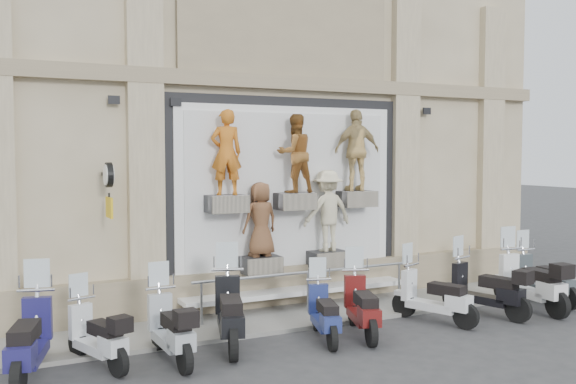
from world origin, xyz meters
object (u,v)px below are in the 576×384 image
scooter_j (543,268)px  scooter_e (324,302)px  clock_sign_bracket (109,183)px  scooter_b (97,323)px  scooter_d (230,298)px  scooter_i (530,270)px  scooter_c (170,315)px  scooter_f (362,294)px  scooter_h (486,278)px  guard_rail (308,293)px  scooter_a (29,323)px  scooter_g (434,285)px

scooter_j → scooter_e: bearing=-175.2°
scooter_e → clock_sign_bracket: bearing=164.2°
clock_sign_bracket → scooter_j: size_ratio=0.53×
scooter_b → scooter_e: size_ratio=1.00×
scooter_d → scooter_i: (6.65, -0.44, -0.00)m
scooter_c → scooter_j: (8.55, 0.19, 0.02)m
scooter_i → scooter_c: bearing=-177.2°
scooter_i → scooter_f: bearing=-176.2°
scooter_d → scooter_f: scooter_d is taller
scooter_e → scooter_h: bearing=17.1°
scooter_e → scooter_f: 0.77m
clock_sign_bracket → scooter_i: 8.83m
scooter_b → scooter_i: size_ratio=0.82×
scooter_b → scooter_j: 9.66m
clock_sign_bracket → scooter_e: size_ratio=0.59×
clock_sign_bracket → scooter_e: bearing=-32.9°
scooter_c → scooter_f: scooter_f is taller
guard_rail → scooter_a: (-5.46, -1.46, 0.38)m
scooter_d → scooter_h: size_ratio=1.08×
scooter_b → scooter_e: bearing=-23.6°
scooter_d → scooter_e: (1.65, -0.38, -0.16)m
guard_rail → scooter_f: scooter_f is taller
scooter_d → scooter_g: (4.17, -0.33, -0.10)m
clock_sign_bracket → scooter_e: (3.32, -2.15, -2.10)m
scooter_i → scooter_g: bearing=-178.6°
clock_sign_bracket → scooter_b: 2.83m
scooter_j → scooter_a: bearing=-177.6°
guard_rail → scooter_b: 4.67m
scooter_h → scooter_d: bearing=158.8°
guard_rail → scooter_e: size_ratio=2.92×
scooter_h → scooter_i: scooter_i is taller
clock_sign_bracket → scooter_j: (9.09, -1.88, -2.02)m
scooter_h → clock_sign_bracket: bearing=146.0°
guard_rail → scooter_b: size_ratio=2.92×
scooter_d → scooter_f: (2.42, -0.43, -0.09)m
scooter_b → scooter_g: scooter_g is taller
scooter_g → scooter_d: bearing=154.5°
scooter_b → scooter_h: 7.70m
scooter_b → scooter_e: scooter_b is taller
clock_sign_bracket → scooter_d: size_ratio=0.48×
guard_rail → scooter_e: (-0.58, -1.69, 0.24)m
scooter_e → scooter_g: size_ratio=0.92×
clock_sign_bracket → scooter_a: 3.16m
scooter_f → scooter_i: (4.23, -0.01, 0.08)m
scooter_a → scooter_i: scooter_i is taller
guard_rail → scooter_j: bearing=-15.2°
clock_sign_bracket → scooter_b: (-0.57, -1.81, -2.10)m
scooter_e → scooter_i: bearing=16.5°
scooter_b → scooter_c: 1.14m
guard_rail → scooter_c: bearing=-154.6°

